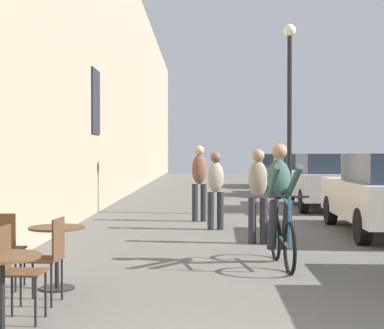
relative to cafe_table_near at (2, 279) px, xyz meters
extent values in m
cube|color=tan|center=(-1.34, 12.24, 3.90)|extent=(0.50, 68.00, 8.84)
cube|color=black|center=(-1.07, 10.44, 2.41)|extent=(0.04, 1.10, 1.70)
cylinder|color=black|center=(0.00, 0.00, -0.16)|extent=(0.05, 0.05, 0.67)
cylinder|color=#4C331E|center=(0.00, 0.00, 0.19)|extent=(0.64, 0.64, 0.02)
cylinder|color=black|center=(0.16, 0.74, -0.30)|extent=(0.02, 0.02, 0.45)
cylinder|color=black|center=(0.16, 0.42, -0.30)|extent=(0.02, 0.02, 0.45)
cylinder|color=black|center=(-0.16, 0.75, -0.30)|extent=(0.02, 0.02, 0.45)
cylinder|color=black|center=(-0.16, 0.42, -0.30)|extent=(0.02, 0.02, 0.45)
cube|color=#4C331E|center=(0.00, 0.58, -0.06)|extent=(0.39, 0.39, 0.02)
cube|color=#4C331E|center=(-0.18, 0.59, 0.16)|extent=(0.03, 0.34, 0.42)
cylinder|color=black|center=(-0.01, 1.90, -0.51)|extent=(0.40, 0.40, 0.02)
cylinder|color=black|center=(-0.01, 1.90, -0.16)|extent=(0.05, 0.05, 0.67)
cylinder|color=#4C331E|center=(-0.01, 1.90, 0.19)|extent=(0.64, 0.64, 0.02)
cylinder|color=black|center=(-0.43, 2.06, -0.30)|extent=(0.02, 0.02, 0.45)
cylinder|color=black|center=(-0.44, 1.74, -0.30)|extent=(0.02, 0.02, 0.45)
cube|color=#4C331E|center=(-0.60, 1.90, -0.06)|extent=(0.38, 0.38, 0.02)
cube|color=#4C331E|center=(-0.60, 1.72, 0.16)|extent=(0.34, 0.02, 0.42)
cylinder|color=black|center=(-0.19, 1.11, -0.30)|extent=(0.02, 0.02, 0.45)
cylinder|color=black|center=(-0.16, 1.43, -0.30)|extent=(0.02, 0.02, 0.45)
cylinder|color=black|center=(0.13, 1.08, -0.30)|extent=(0.02, 0.02, 0.45)
cylinder|color=black|center=(0.17, 1.40, -0.30)|extent=(0.02, 0.02, 0.45)
cube|color=#4C331E|center=(-0.01, 1.26, -0.06)|extent=(0.42, 0.42, 0.02)
cube|color=#4C331E|center=(0.17, 1.24, 0.16)|extent=(0.05, 0.34, 0.42)
torus|color=black|center=(2.81, 2.79, -0.19)|extent=(0.08, 0.71, 0.71)
torus|color=black|center=(2.76, 3.84, -0.19)|extent=(0.08, 0.71, 0.71)
cylinder|color=#286084|center=(2.77, 3.75, 0.09)|extent=(0.05, 0.22, 0.58)
cylinder|color=#286084|center=(2.79, 3.25, 0.43)|extent=(0.07, 0.83, 0.14)
cylinder|color=#286084|center=(2.81, 2.81, 0.14)|extent=(0.04, 0.09, 0.67)
cylinder|color=#286084|center=(2.78, 3.34, -0.15)|extent=(0.08, 1.00, 0.12)
cylinder|color=black|center=(2.81, 2.84, 0.48)|extent=(0.52, 0.05, 0.03)
ellipsoid|color=black|center=(2.77, 3.66, 0.41)|extent=(0.12, 0.24, 0.06)
ellipsoid|color=#38564C|center=(2.77, 3.58, 0.68)|extent=(0.35, 0.36, 0.59)
sphere|color=#A57A5B|center=(2.78, 3.54, 1.08)|extent=(0.22, 0.22, 0.22)
cylinder|color=#26262D|center=(2.88, 3.51, 0.03)|extent=(0.15, 0.40, 0.75)
cylinder|color=#26262D|center=(2.68, 3.50, 0.03)|extent=(0.15, 0.40, 0.75)
cylinder|color=#38564C|center=(2.93, 3.20, 0.68)|extent=(0.14, 0.75, 0.48)
cylinder|color=#38564C|center=(2.65, 3.18, 0.68)|extent=(0.11, 0.75, 0.48)
cylinder|color=#26262D|center=(2.76, 5.34, -0.12)|extent=(0.14, 0.14, 0.80)
cylinder|color=#26262D|center=(2.56, 5.35, -0.12)|extent=(0.14, 0.14, 0.80)
ellipsoid|color=gray|center=(2.66, 5.34, 0.60)|extent=(0.34, 0.24, 0.64)
sphere|color=#A57A5B|center=(2.66, 5.34, 1.02)|extent=(0.22, 0.22, 0.22)
cylinder|color=#26262D|center=(2.07, 7.24, -0.13)|extent=(0.14, 0.14, 0.78)
cylinder|color=#26262D|center=(1.87, 7.20, -0.13)|extent=(0.14, 0.14, 0.78)
ellipsoid|color=#9E9384|center=(1.97, 7.22, 0.56)|extent=(0.38, 0.30, 0.62)
sphere|color=brown|center=(1.97, 7.22, 0.97)|extent=(0.22, 0.22, 0.22)
cylinder|color=#26262D|center=(1.73, 8.73, -0.09)|extent=(0.14, 0.14, 0.87)
cylinder|color=#26262D|center=(1.54, 8.70, -0.09)|extent=(0.14, 0.14, 0.87)
ellipsoid|color=brown|center=(1.63, 8.72, 0.69)|extent=(0.37, 0.28, 0.69)
sphere|color=tan|center=(1.63, 8.72, 1.13)|extent=(0.22, 0.22, 0.22)
cylinder|color=black|center=(3.96, 10.24, 1.78)|extent=(0.12, 0.12, 4.60)
sphere|color=silver|center=(3.96, 10.24, 4.22)|extent=(0.32, 0.32, 0.32)
cylinder|color=black|center=(4.55, 8.15, -0.20)|extent=(0.23, 0.64, 0.64)
cylinder|color=black|center=(4.44, 5.25, -0.20)|extent=(0.23, 0.64, 0.64)
cube|color=#B7B7BC|center=(5.28, 12.08, 0.16)|extent=(1.98, 4.48, 0.72)
cube|color=#283342|center=(5.26, 11.55, 0.79)|extent=(1.62, 2.44, 0.53)
cylinder|color=black|center=(4.50, 13.57, -0.20)|extent=(0.23, 0.64, 0.64)
cylinder|color=black|center=(6.16, 13.51, -0.20)|extent=(0.23, 0.64, 0.64)
cylinder|color=black|center=(4.40, 10.65, -0.20)|extent=(0.23, 0.64, 0.64)
cylinder|color=black|center=(6.06, 10.59, -0.20)|extent=(0.23, 0.64, 0.64)
cube|color=black|center=(5.37, 17.92, 0.13)|extent=(1.89, 4.32, 0.69)
cube|color=#283342|center=(5.38, 17.41, 0.74)|extent=(1.55, 2.35, 0.52)
cylinder|color=black|center=(4.52, 19.31, -0.21)|extent=(0.22, 0.62, 0.62)
cylinder|color=black|center=(6.13, 19.35, -0.21)|extent=(0.22, 0.62, 0.62)
cylinder|color=black|center=(4.60, 16.49, -0.21)|extent=(0.22, 0.62, 0.62)
cylinder|color=black|center=(6.21, 16.54, -0.21)|extent=(0.22, 0.62, 0.62)
cube|color=#23512D|center=(5.30, 23.46, 0.16)|extent=(1.86, 4.45, 0.72)
cube|color=#283342|center=(5.31, 22.93, 0.79)|extent=(1.56, 2.41, 0.54)
cylinder|color=black|center=(4.46, 24.92, -0.20)|extent=(0.21, 0.64, 0.64)
cylinder|color=black|center=(6.13, 24.93, -0.20)|extent=(0.21, 0.64, 0.64)
cylinder|color=black|center=(4.47, 21.99, -0.20)|extent=(0.21, 0.64, 0.64)
cylinder|color=black|center=(6.15, 22.00, -0.20)|extent=(0.21, 0.64, 0.64)
camera|label=1|loc=(1.63, -4.77, 1.03)|focal=54.52mm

